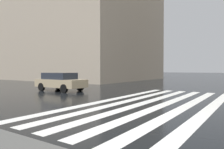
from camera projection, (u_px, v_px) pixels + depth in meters
The scene contains 4 objects.
ground_plane at pixel (136, 123), 6.62m from camera, with size 220.00×220.00×0.00m, color black.
zebra_crossing at pixel (156, 103), 10.49m from camera, with size 13.00×5.50×0.01m.
haussmann_block_mid at pixel (74, 28), 38.09m from camera, with size 19.10×26.12×18.61m.
car_champagne at pixel (60, 81), 16.45m from camera, with size 1.85×4.10×1.41m.
Camera 1 is at (-5.86, -3.08, 1.67)m, focal length 34.10 mm.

